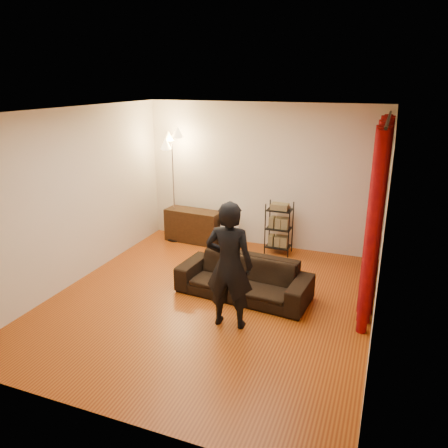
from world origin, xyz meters
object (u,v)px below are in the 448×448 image
at_px(sofa, 244,278).
at_px(person, 229,265).
at_px(storage_boxes, 230,231).
at_px(media_cabinet, 193,226).
at_px(wire_shelf, 279,228).
at_px(floor_lamp, 173,188).

bearing_deg(sofa, person, -79.13).
bearing_deg(storage_boxes, person, -69.86).
xyz_separation_m(media_cabinet, wire_shelf, (1.74, -0.01, 0.16)).
xyz_separation_m(sofa, media_cabinet, (-1.67, 1.83, 0.03)).
height_order(sofa, wire_shelf, wire_shelf).
bearing_deg(sofa, floor_lamp, 144.30).
height_order(media_cabinet, floor_lamp, floor_lamp).
bearing_deg(wire_shelf, media_cabinet, -161.74).
xyz_separation_m(person, media_cabinet, (-1.75, 2.67, -0.52)).
relative_size(sofa, person, 1.16).
relative_size(media_cabinet, storage_boxes, 1.84).
xyz_separation_m(media_cabinet, floor_lamp, (-0.38, -0.06, 0.76)).
bearing_deg(media_cabinet, person, -53.02).
bearing_deg(storage_boxes, sofa, -63.99).
xyz_separation_m(wire_shelf, floor_lamp, (-2.11, -0.05, 0.59)).
bearing_deg(wire_shelf, sofa, -73.50).
distance_m(person, media_cabinet, 3.24).
distance_m(media_cabinet, storage_boxes, 0.76).
distance_m(person, floor_lamp, 3.38).
xyz_separation_m(storage_boxes, floor_lamp, (-1.14, -0.08, 0.78)).
bearing_deg(floor_lamp, sofa, -40.96).
bearing_deg(floor_lamp, person, -50.84).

